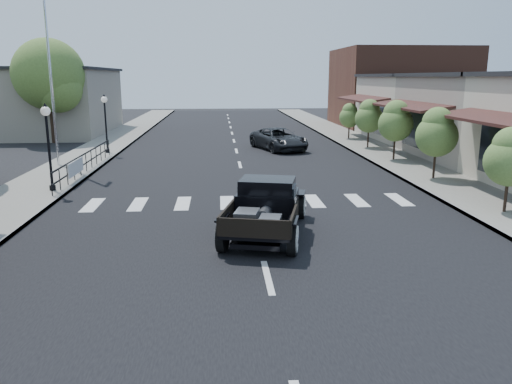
{
  "coord_description": "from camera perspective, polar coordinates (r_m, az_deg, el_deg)",
  "views": [
    {
      "loc": [
        -1.05,
        -13.6,
        4.48
      ],
      "look_at": [
        0.06,
        1.42,
        1.0
      ],
      "focal_mm": 35.0,
      "sensor_mm": 36.0,
      "label": 1
    }
  ],
  "objects": [
    {
      "name": "railing",
      "position": [
        24.72,
        -18.86,
        3.39
      ],
      "size": [
        0.08,
        10.0,
        1.0
      ],
      "primitive_type": null,
      "color": "black",
      "rests_on": "sidewalk_left"
    },
    {
      "name": "sidewalk_left",
      "position": [
        29.88,
        -18.66,
        3.85
      ],
      "size": [
        3.0,
        80.0,
        0.15
      ],
      "primitive_type": "cube",
      "color": "gray",
      "rests_on": "ground"
    },
    {
      "name": "storefront_mid",
      "position": [
        31.15,
        27.05,
        7.5
      ],
      "size": [
        10.0,
        9.0,
        4.5
      ],
      "primitive_type": "cube",
      "color": "gray",
      "rests_on": "ground"
    },
    {
      "name": "small_tree_b",
      "position": [
        23.01,
        19.87,
        5.14
      ],
      "size": [
        1.78,
        1.78,
        2.97
      ],
      "primitive_type": null,
      "color": "#527134",
      "rests_on": "sidewalk_right"
    },
    {
      "name": "low_building_left",
      "position": [
        43.92,
        -23.07,
        9.4
      ],
      "size": [
        10.0,
        12.0,
        5.0
      ],
      "primitive_type": "cube",
      "color": "gray",
      "rests_on": "ground"
    },
    {
      "name": "sidewalk_right",
      "position": [
        30.48,
        14.12,
        4.3
      ],
      "size": [
        3.0,
        80.0,
        0.15
      ],
      "primitive_type": "cube",
      "color": "gray",
      "rests_on": "ground"
    },
    {
      "name": "far_building_right",
      "position": [
        48.52,
        16.03,
        11.36
      ],
      "size": [
        11.0,
        10.0,
        7.0
      ],
      "primitive_type": "cube",
      "color": "brown",
      "rests_on": "ground"
    },
    {
      "name": "second_car",
      "position": [
        31.44,
        2.61,
        6.04
      ],
      "size": [
        3.68,
        5.3,
        1.35
      ],
      "primitive_type": "imported",
      "rotation": [
        0.0,
        0.0,
        0.33
      ],
      "color": "black",
      "rests_on": "ground"
    },
    {
      "name": "small_tree_a",
      "position": [
        18.13,
        26.91,
        2.1
      ],
      "size": [
        1.61,
        1.61,
        2.68
      ],
      "primitive_type": null,
      "color": "#527134",
      "rests_on": "sidewalk_right"
    },
    {
      "name": "banner",
      "position": [
        22.83,
        -19.85,
        2.06
      ],
      "size": [
        0.04,
        2.2,
        0.6
      ],
      "primitive_type": null,
      "color": "silver",
      "rests_on": "sidewalk_left"
    },
    {
      "name": "lamp_post_c",
      "position": [
        30.43,
        -16.79,
        7.48
      ],
      "size": [
        0.36,
        0.36,
        3.37
      ],
      "primitive_type": null,
      "color": "black",
      "rests_on": "sidewalk_left"
    },
    {
      "name": "small_tree_e",
      "position": [
        36.78,
        10.61,
        7.93
      ],
      "size": [
        1.46,
        1.46,
        2.43
      ],
      "primitive_type": null,
      "color": "#527134",
      "rests_on": "sidewalk_right"
    },
    {
      "name": "small_tree_d",
      "position": [
        32.24,
        12.76,
        7.56
      ],
      "size": [
        1.73,
        1.73,
        2.89
      ],
      "primitive_type": null,
      "color": "#527134",
      "rests_on": "sidewalk_right"
    },
    {
      "name": "storefront_far",
      "position": [
        39.12,
        20.26,
        8.95
      ],
      "size": [
        10.0,
        9.0,
        4.5
      ],
      "primitive_type": "cube",
      "color": "#B4A999",
      "rests_on": "ground"
    },
    {
      "name": "big_tree_far",
      "position": [
        37.41,
        -22.46,
        10.59
      ],
      "size": [
        4.81,
        4.81,
        7.06
      ],
      "primitive_type": null,
      "color": "#506D2F",
      "rests_on": "ground"
    },
    {
      "name": "lamp_post_b",
      "position": [
        20.84,
        -22.59,
        4.72
      ],
      "size": [
        0.36,
        0.36,
        3.37
      ],
      "primitive_type": null,
      "color": "black",
      "rests_on": "sidewalk_left"
    },
    {
      "name": "small_tree_c",
      "position": [
        27.71,
        15.62,
        6.72
      ],
      "size": [
        1.83,
        1.83,
        3.04
      ],
      "primitive_type": null,
      "color": "#527134",
      "rests_on": "sidewalk_right"
    },
    {
      "name": "road_markings",
      "position": [
        24.05,
        -1.66,
        2.27
      ],
      "size": [
        12.0,
        60.0,
        0.06
      ],
      "primitive_type": null,
      "color": "silver",
      "rests_on": "ground"
    },
    {
      "name": "hotrod_pickup",
      "position": [
        14.37,
        1.19,
        -1.71
      ],
      "size": [
        3.28,
        5.16,
        1.66
      ],
      "primitive_type": null,
      "rotation": [
        0.0,
        0.0,
        -0.24
      ],
      "color": "black",
      "rests_on": "ground"
    },
    {
      "name": "ground",
      "position": [
        14.36,
        0.18,
        -5.17
      ],
      "size": [
        120.0,
        120.0,
        0.0
      ],
      "primitive_type": "plane",
      "color": "black",
      "rests_on": "ground"
    },
    {
      "name": "flagpole",
      "position": [
        26.9,
        -22.66,
        14.85
      ],
      "size": [
        0.12,
        0.12,
        11.3
      ],
      "primitive_type": "cylinder",
      "color": "silver",
      "rests_on": "sidewalk_left"
    },
    {
      "name": "road",
      "position": [
        28.97,
        -2.11,
        4.12
      ],
      "size": [
        14.0,
        80.0,
        0.02
      ],
      "primitive_type": "cube",
      "color": "black",
      "rests_on": "ground"
    }
  ]
}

